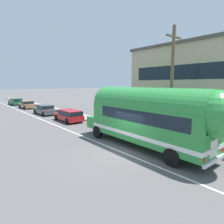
{
  "coord_description": "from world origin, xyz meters",
  "views": [
    {
      "loc": [
        -7.9,
        -8.48,
        4.38
      ],
      "look_at": [
        1.63,
        2.9,
        2.12
      ],
      "focal_mm": 30.11,
      "sensor_mm": 36.0,
      "label": 1
    }
  ],
  "objects": [
    {
      "name": "utility_pole",
      "position": [
        4.56,
        -0.52,
        4.42
      ],
      "size": [
        1.8,
        0.24,
        8.5
      ],
      "color": "brown",
      "rests_on": "ground"
    },
    {
      "name": "painted_bus",
      "position": [
        1.82,
        -0.8,
        2.3
      ],
      "size": [
        2.69,
        11.41,
        4.12
      ],
      "color": "#2D8C3D",
      "rests_on": "ground"
    },
    {
      "name": "ground_plane",
      "position": [
        0.0,
        0.0,
        0.0
      ],
      "size": [
        300.0,
        300.0,
        0.0
      ],
      "primitive_type": "plane",
      "color": "#565454"
    },
    {
      "name": "sidewalk_slab",
      "position": [
        4.69,
        10.0,
        0.07
      ],
      "size": [
        2.04,
        90.0,
        0.15
      ],
      "primitive_type": "cube",
      "color": "gray",
      "rests_on": "ground"
    },
    {
      "name": "car_lead",
      "position": [
        2.07,
        11.16,
        0.79
      ],
      "size": [
        1.97,
        4.43,
        1.37
      ],
      "color": "#A5191E",
      "rests_on": "ground"
    },
    {
      "name": "car_fourth",
      "position": [
        1.69,
        34.01,
        0.8
      ],
      "size": [
        1.99,
        4.54,
        1.37
      ],
      "color": "#196633",
      "rests_on": "ground"
    },
    {
      "name": "car_second",
      "position": [
        1.86,
        18.11,
        0.74
      ],
      "size": [
        1.99,
        4.68,
        1.37
      ],
      "color": "#474C51",
      "rests_on": "ground"
    },
    {
      "name": "car_third",
      "position": [
        1.87,
        26.71,
        0.73
      ],
      "size": [
        2.0,
        4.32,
        1.37
      ],
      "color": "olive",
      "rests_on": "ground"
    },
    {
      "name": "lane_markings",
      "position": [
        1.69,
        12.0,
        0.0
      ],
      "size": [
        3.8,
        80.0,
        0.01
      ],
      "color": "silver",
      "rests_on": "ground"
    }
  ]
}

